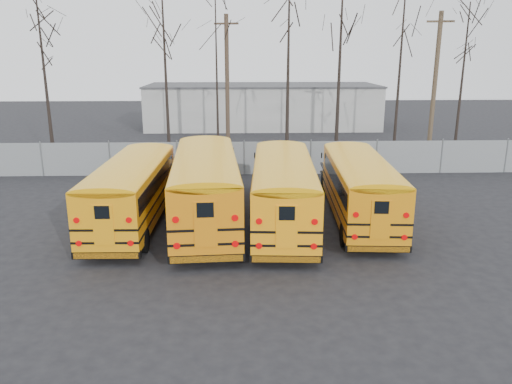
{
  "coord_description": "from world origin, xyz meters",
  "views": [
    {
      "loc": [
        -0.29,
        -17.35,
        7.13
      ],
      "look_at": [
        0.37,
        2.33,
        1.6
      ],
      "focal_mm": 35.0,
      "sensor_mm": 36.0,
      "label": 1
    }
  ],
  "objects_px": {
    "utility_pole_right": "(435,86)",
    "bus_c": "(283,185)",
    "bus_d": "(359,183)",
    "utility_pole_left": "(227,83)",
    "bus_b": "(206,182)",
    "bus_a": "(133,186)"
  },
  "relations": [
    {
      "from": "utility_pole_right",
      "to": "bus_c",
      "type": "bearing_deg",
      "value": -119.86
    },
    {
      "from": "bus_d",
      "to": "utility_pole_left",
      "type": "bearing_deg",
      "value": 114.59
    },
    {
      "from": "bus_b",
      "to": "bus_d",
      "type": "relative_size",
      "value": 1.11
    },
    {
      "from": "bus_a",
      "to": "bus_d",
      "type": "height_order",
      "value": "bus_a"
    },
    {
      "from": "bus_c",
      "to": "utility_pole_right",
      "type": "xyz_separation_m",
      "value": [
        11.13,
        13.06,
        3.23
      ]
    },
    {
      "from": "utility_pole_right",
      "to": "bus_a",
      "type": "bearing_deg",
      "value": -133.43
    },
    {
      "from": "bus_a",
      "to": "bus_c",
      "type": "distance_m",
      "value": 6.35
    },
    {
      "from": "bus_c",
      "to": "utility_pole_right",
      "type": "bearing_deg",
      "value": 53.03
    },
    {
      "from": "bus_a",
      "to": "utility_pole_right",
      "type": "distance_m",
      "value": 21.84
    },
    {
      "from": "bus_d",
      "to": "utility_pole_right",
      "type": "bearing_deg",
      "value": 61.79
    },
    {
      "from": "utility_pole_right",
      "to": "utility_pole_left",
      "type": "bearing_deg",
      "value": 177.0
    },
    {
      "from": "bus_c",
      "to": "bus_d",
      "type": "relative_size",
      "value": 1.05
    },
    {
      "from": "bus_a",
      "to": "utility_pole_right",
      "type": "height_order",
      "value": "utility_pole_right"
    },
    {
      "from": "bus_d",
      "to": "bus_b",
      "type": "bearing_deg",
      "value": -174.01
    },
    {
      "from": "utility_pole_left",
      "to": "bus_b",
      "type": "bearing_deg",
      "value": -82.03
    },
    {
      "from": "bus_a",
      "to": "bus_b",
      "type": "distance_m",
      "value": 3.08
    },
    {
      "from": "bus_a",
      "to": "bus_c",
      "type": "relative_size",
      "value": 0.95
    },
    {
      "from": "bus_a",
      "to": "bus_b",
      "type": "xyz_separation_m",
      "value": [
        3.08,
        -0.03,
        0.17
      ]
    },
    {
      "from": "bus_c",
      "to": "bus_d",
      "type": "height_order",
      "value": "bus_c"
    },
    {
      "from": "bus_d",
      "to": "bus_c",
      "type": "bearing_deg",
      "value": -166.11
    },
    {
      "from": "bus_a",
      "to": "bus_d",
      "type": "bearing_deg",
      "value": 2.48
    },
    {
      "from": "bus_d",
      "to": "utility_pole_right",
      "type": "distance_m",
      "value": 15.05
    }
  ]
}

